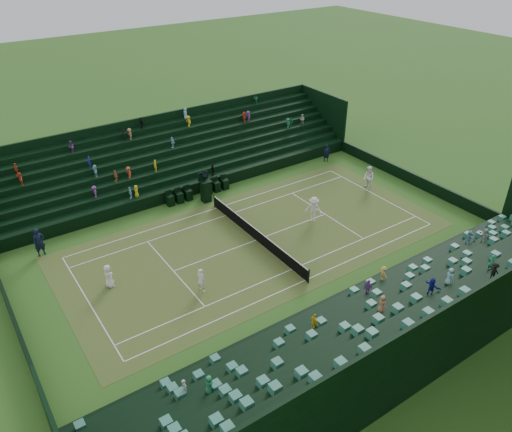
# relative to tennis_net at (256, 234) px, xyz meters

# --- Properties ---
(ground) EXTENTS (160.00, 160.00, 0.00)m
(ground) POSITION_rel_tennis_net_xyz_m (0.00, 0.00, -0.53)
(ground) COLOR #376B21
(ground) RESTS_ON ground
(court_surface) EXTENTS (12.97, 26.77, 0.01)m
(court_surface) POSITION_rel_tennis_net_xyz_m (0.00, 0.00, -0.52)
(court_surface) COLOR #336622
(court_surface) RESTS_ON ground
(perimeter_wall_north) EXTENTS (17.17, 0.20, 1.00)m
(perimeter_wall_north) POSITION_rel_tennis_net_xyz_m (0.00, 15.88, -0.03)
(perimeter_wall_north) COLOR black
(perimeter_wall_north) RESTS_ON ground
(perimeter_wall_south) EXTENTS (17.17, 0.20, 1.00)m
(perimeter_wall_south) POSITION_rel_tennis_net_xyz_m (0.00, -15.88, -0.03)
(perimeter_wall_south) COLOR black
(perimeter_wall_south) RESTS_ON ground
(perimeter_wall_east) EXTENTS (0.20, 31.77, 1.00)m
(perimeter_wall_east) POSITION_rel_tennis_net_xyz_m (8.48, 0.00, -0.03)
(perimeter_wall_east) COLOR black
(perimeter_wall_east) RESTS_ON ground
(perimeter_wall_west) EXTENTS (0.20, 31.77, 1.00)m
(perimeter_wall_west) POSITION_rel_tennis_net_xyz_m (-8.48, 0.00, -0.03)
(perimeter_wall_west) COLOR black
(perimeter_wall_west) RESTS_ON ground
(north_grandstand) EXTENTS (6.60, 32.00, 4.90)m
(north_grandstand) POSITION_rel_tennis_net_xyz_m (12.66, 0.00, 1.02)
(north_grandstand) COLOR black
(north_grandstand) RESTS_ON ground
(south_grandstand) EXTENTS (6.60, 32.00, 4.90)m
(south_grandstand) POSITION_rel_tennis_net_xyz_m (-12.66, 0.00, 1.02)
(south_grandstand) COLOR black
(south_grandstand) RESTS_ON ground
(tennis_net) EXTENTS (11.67, 0.10, 1.06)m
(tennis_net) POSITION_rel_tennis_net_xyz_m (0.00, 0.00, 0.00)
(tennis_net) COLOR black
(tennis_net) RESTS_ON ground
(umpire_chair) EXTENTS (0.86, 0.86, 2.70)m
(umpire_chair) POSITION_rel_tennis_net_xyz_m (-6.98, -0.09, 0.63)
(umpire_chair) COLOR black
(umpire_chair) RESTS_ON ground
(courtside_chairs) EXTENTS (0.57, 5.53, 1.23)m
(courtside_chairs) POSITION_rel_tennis_net_xyz_m (-7.96, -0.26, -0.06)
(courtside_chairs) COLOR black
(courtside_chairs) RESTS_ON ground
(player_near_west) EXTENTS (0.85, 0.65, 1.57)m
(player_near_west) POSITION_rel_tennis_net_xyz_m (-0.82, -10.29, 0.26)
(player_near_west) COLOR white
(player_near_west) RESTS_ON ground
(player_near_east) EXTENTS (0.70, 0.58, 1.65)m
(player_near_east) POSITION_rel_tennis_net_xyz_m (2.73, -5.84, 0.30)
(player_near_east) COLOR white
(player_near_east) RESTS_ON ground
(player_far_west) EXTENTS (1.07, 0.88, 2.03)m
(player_far_west) POSITION_rel_tennis_net_xyz_m (-1.21, 12.10, 0.49)
(player_far_west) COLOR white
(player_far_west) RESTS_ON ground
(player_far_east) EXTENTS (1.47, 1.40, 2.00)m
(player_far_east) POSITION_rel_tennis_net_xyz_m (0.20, 5.00, 0.47)
(player_far_east) COLOR white
(player_far_east) RESTS_ON ground
(line_judge_north) EXTENTS (0.56, 0.70, 1.66)m
(line_judge_north) POSITION_rel_tennis_net_xyz_m (-7.37, 12.92, 0.30)
(line_judge_north) COLOR black
(line_judge_north) RESTS_ON ground
(line_judge_south) EXTENTS (0.59, 0.80, 2.03)m
(line_judge_south) POSITION_rel_tennis_net_xyz_m (-6.65, -12.88, 0.49)
(line_judge_south) COLOR black
(line_judge_south) RESTS_ON ground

